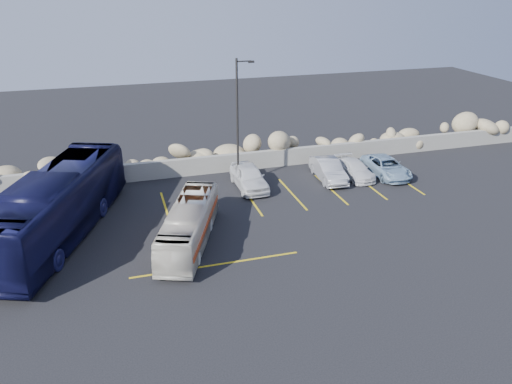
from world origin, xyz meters
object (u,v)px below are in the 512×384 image
object	(u,v)px
car_c	(355,169)
car_a	(249,177)
vintage_bus	(189,225)
car_b	(328,170)
car_d	(386,167)
tour_coach	(57,205)
lamppost	(238,120)

from	to	relation	value
car_c	car_a	bearing A→B (deg)	176.77
vintage_bus	car_b	size ratio (longest dim) A/B	1.83
car_c	car_d	size ratio (longest dim) A/B	0.87
car_a	tour_coach	bearing A→B (deg)	-163.51
car_b	car_c	distance (m)	1.90
car_b	car_c	world-z (taller)	car_b
car_a	car_c	xyz separation A→B (m)	(7.30, -0.24, -0.19)
vintage_bus	car_a	size ratio (longest dim) A/B	1.74
car_a	car_c	distance (m)	7.30
vintage_bus	car_b	world-z (taller)	vintage_bus
lamppost	tour_coach	size ratio (longest dim) A/B	0.65
car_a	car_d	xyz separation A→B (m)	(9.47, -0.58, -0.13)
car_d	tour_coach	bearing A→B (deg)	-171.57
tour_coach	car_c	xyz separation A→B (m)	(18.39, 3.17, -1.18)
vintage_bus	car_a	xyz separation A→B (m)	(4.84, 6.14, -0.31)
lamppost	tour_coach	xyz separation A→B (m)	(-10.64, -4.16, -2.57)
car_c	lamppost	bearing A→B (deg)	171.35
lamppost	car_b	distance (m)	6.94
tour_coach	car_b	world-z (taller)	tour_coach
lamppost	car_b	bearing A→B (deg)	-8.85
lamppost	car_a	size ratio (longest dim) A/B	1.85
tour_coach	car_b	size ratio (longest dim) A/B	3.00
lamppost	car_a	world-z (taller)	lamppost
tour_coach	car_a	distance (m)	11.65
tour_coach	lamppost	bearing A→B (deg)	42.36
vintage_bus	lamppost	bearing A→B (deg)	78.71
lamppost	car_d	xyz separation A→B (m)	(9.93, -1.33, -3.69)
car_a	car_b	distance (m)	5.41
lamppost	tour_coach	distance (m)	11.71
vintage_bus	car_b	xyz separation A→B (m)	(10.24, 5.98, -0.37)
lamppost	vintage_bus	bearing A→B (deg)	-122.48
car_c	car_d	bearing A→B (deg)	-10.01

